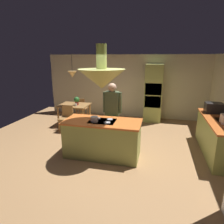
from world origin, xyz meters
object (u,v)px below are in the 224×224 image
(chair_facing_island, at_px, (67,116))
(cooking_pot_on_cooktop, at_px, (94,119))
(kitchen_island, at_px, (103,138))
(chair_by_back_wall, at_px, (81,107))
(dining_table, at_px, (74,107))
(person_at_island, at_px, (112,110))
(oven_tower, at_px, (153,93))
(cup_on_table, at_px, (76,105))
(potted_plant_on_table, at_px, (77,100))
(microwave_on_counter, at_px, (214,108))
(canister_tea, at_px, (223,118))

(chair_facing_island, relative_size, cooking_pot_on_cooktop, 4.83)
(kitchen_island, relative_size, chair_by_back_wall, 2.19)
(chair_facing_island, bearing_deg, cooking_pot_on_cooktop, -45.74)
(dining_table, distance_m, chair_by_back_wall, 0.67)
(person_at_island, bearing_deg, chair_by_back_wall, 131.13)
(kitchen_island, bearing_deg, cooking_pot_on_cooktop, -140.91)
(oven_tower, bearing_deg, kitchen_island, -108.73)
(person_at_island, bearing_deg, dining_table, 142.03)
(chair_by_back_wall, bearing_deg, person_at_island, 131.13)
(cup_on_table, relative_size, cooking_pot_on_cooktop, 0.50)
(chair_facing_island, distance_m, chair_by_back_wall, 1.30)
(potted_plant_on_table, relative_size, cooking_pot_on_cooktop, 1.67)
(microwave_on_counter, xyz_separation_m, cooking_pot_on_cooktop, (-3.00, -1.60, -0.06))
(cooking_pot_on_cooktop, bearing_deg, kitchen_island, 39.09)
(oven_tower, xyz_separation_m, potted_plant_on_table, (-2.67, -1.17, -0.17))
(oven_tower, xyz_separation_m, cooking_pot_on_cooktop, (-1.26, -3.37, -0.09))
(person_at_island, relative_size, cup_on_table, 19.67)
(chair_facing_island, xyz_separation_m, cooking_pot_on_cooktop, (1.54, -1.58, 0.50))
(person_at_island, relative_size, canister_tea, 8.68)
(oven_tower, xyz_separation_m, chair_facing_island, (-2.80, -1.79, -0.59))
(dining_table, bearing_deg, chair_facing_island, -90.00)
(person_at_island, relative_size, microwave_on_counter, 3.85)
(chair_by_back_wall, relative_size, cup_on_table, 9.67)
(oven_tower, relative_size, microwave_on_counter, 4.77)
(kitchen_island, xyz_separation_m, cup_on_table, (-1.53, 1.89, 0.34))
(potted_plant_on_table, bearing_deg, canister_tea, -18.36)
(chair_by_back_wall, distance_m, microwave_on_counter, 4.75)
(potted_plant_on_table, bearing_deg, dining_table, 166.89)
(kitchen_island, xyz_separation_m, potted_plant_on_table, (-1.57, 2.07, 0.46))
(chair_by_back_wall, relative_size, potted_plant_on_table, 2.90)
(chair_facing_island, relative_size, cup_on_table, 9.67)
(oven_tower, xyz_separation_m, dining_table, (-2.80, -1.14, -0.44))
(chair_by_back_wall, bearing_deg, kitchen_island, 121.73)
(oven_tower, distance_m, dining_table, 3.06)
(chair_facing_island, bearing_deg, microwave_on_counter, 0.19)
(chair_by_back_wall, xyz_separation_m, potted_plant_on_table, (0.13, -0.68, 0.42))
(potted_plant_on_table, xyz_separation_m, cup_on_table, (0.04, -0.19, -0.12))
(person_at_island, xyz_separation_m, cooking_pot_on_cooktop, (-0.24, -0.84, -0.02))
(kitchen_island, height_order, cup_on_table, kitchen_island)
(kitchen_island, relative_size, cup_on_table, 21.15)
(kitchen_island, relative_size, potted_plant_on_table, 6.34)
(oven_tower, distance_m, person_at_island, 2.73)
(dining_table, bearing_deg, canister_tea, -18.22)
(microwave_on_counter, bearing_deg, oven_tower, 134.38)
(oven_tower, bearing_deg, chair_facing_island, -147.37)
(dining_table, xyz_separation_m, cup_on_table, (0.17, -0.21, 0.15))
(chair_facing_island, bearing_deg, kitchen_island, -40.47)
(kitchen_island, height_order, oven_tower, oven_tower)
(cooking_pot_on_cooktop, bearing_deg, cup_on_table, 124.27)
(chair_by_back_wall, bearing_deg, cooking_pot_on_cooktop, 118.14)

